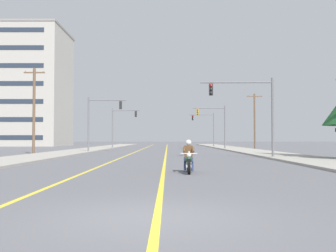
% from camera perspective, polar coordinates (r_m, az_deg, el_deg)
% --- Properties ---
extents(ground_plane, '(400.00, 400.00, 0.00)m').
position_cam_1_polar(ground_plane, '(7.68, -3.36, -13.13)').
color(ground_plane, '#5B5B60').
extents(lane_stripe_center, '(0.16, 100.00, 0.01)m').
position_cam_1_polar(lane_stripe_center, '(52.54, -0.47, -3.50)').
color(lane_stripe_center, yellow).
rests_on(lane_stripe_center, ground).
extents(lane_stripe_left, '(0.16, 100.00, 0.01)m').
position_cam_1_polar(lane_stripe_left, '(52.67, -4.27, -3.49)').
color(lane_stripe_left, yellow).
rests_on(lane_stripe_left, ground).
extents(sidewalk_kerb_right, '(4.40, 110.00, 0.14)m').
position_cam_1_polar(sidewalk_kerb_right, '(48.50, 11.22, -3.52)').
color(sidewalk_kerb_right, '#9E998E').
rests_on(sidewalk_kerb_right, ground).
extents(sidewalk_kerb_left, '(4.40, 110.00, 0.14)m').
position_cam_1_polar(sidewalk_kerb_left, '(48.67, -12.64, -3.50)').
color(sidewalk_kerb_left, '#9E998E').
rests_on(sidewalk_kerb_left, ground).
extents(motorcycle_with_rider, '(0.70, 2.19, 1.46)m').
position_cam_1_polar(motorcycle_with_rider, '(17.41, 2.76, -4.87)').
color(motorcycle_with_rider, black).
rests_on(motorcycle_with_rider, ground).
extents(traffic_signal_near_right, '(5.65, 0.37, 6.20)m').
position_cam_1_polar(traffic_signal_near_right, '(30.92, 11.73, 3.08)').
color(traffic_signal_near_right, slate).
rests_on(traffic_signal_near_right, ground).
extents(traffic_signal_near_left, '(4.31, 0.49, 6.20)m').
position_cam_1_polar(traffic_signal_near_left, '(44.91, -10.17, 1.43)').
color(traffic_signal_near_left, slate).
rests_on(traffic_signal_near_left, ground).
extents(traffic_signal_mid_right, '(4.65, 0.42, 6.20)m').
position_cam_1_polar(traffic_signal_mid_right, '(56.07, 6.69, 0.79)').
color(traffic_signal_mid_right, slate).
rests_on(traffic_signal_mid_right, ground).
extents(traffic_signal_mid_left, '(4.33, 0.47, 6.20)m').
position_cam_1_polar(traffic_signal_mid_left, '(60.87, -7.17, 0.56)').
color(traffic_signal_mid_left, slate).
rests_on(traffic_signal_mid_left, ground).
extents(traffic_signal_far_right, '(4.53, 0.48, 6.20)m').
position_cam_1_polar(traffic_signal_far_right, '(71.11, 5.38, 0.22)').
color(traffic_signal_far_right, slate).
rests_on(traffic_signal_far_right, ground).
extents(utility_pole_left_near, '(2.00, 0.26, 8.26)m').
position_cam_1_polar(utility_pole_left_near, '(39.72, -19.12, 2.31)').
color(utility_pole_left_near, brown).
rests_on(utility_pole_left_near, ground).
extents(utility_pole_right_far, '(2.35, 0.26, 8.42)m').
position_cam_1_polar(utility_pole_right_far, '(61.77, 12.23, 0.90)').
color(utility_pole_right_far, brown).
rests_on(utility_pole_right_far, ground).
extents(apartment_building_far_left_block, '(26.00, 16.03, 24.80)m').
position_cam_1_polar(apartment_building_far_left_block, '(91.01, -22.87, 5.16)').
color(apartment_building_far_left_block, '#B2ADA3').
rests_on(apartment_building_far_left_block, ground).
extents(street_sign, '(0.44, 0.07, 2.40)m').
position_cam_1_polar(street_sign, '(31.66, 23.23, -1.72)').
color(street_sign, gray).
rests_on(street_sign, ground).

